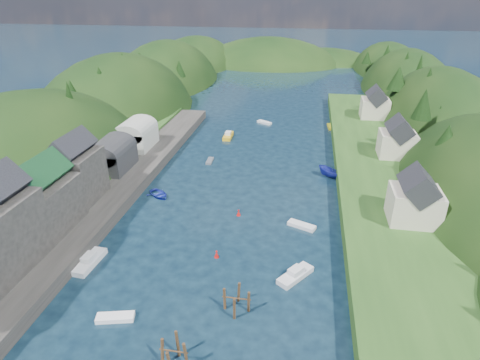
% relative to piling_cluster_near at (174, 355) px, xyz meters
% --- Properties ---
extents(ground, '(600.00, 600.00, 0.00)m').
position_rel_piling_cluster_near_xyz_m(ground, '(0.62, 56.58, -1.34)').
color(ground, black).
rests_on(ground, ground).
extents(hillside_left, '(44.00, 245.56, 52.00)m').
position_rel_piling_cluster_near_xyz_m(hillside_left, '(-44.38, 81.58, -9.37)').
color(hillside_left, black).
rests_on(hillside_left, ground).
extents(hillside_right, '(36.00, 245.56, 48.00)m').
position_rel_piling_cluster_near_xyz_m(hillside_right, '(45.62, 81.58, -8.76)').
color(hillside_right, black).
rests_on(hillside_right, ground).
extents(far_hills, '(103.00, 68.00, 44.00)m').
position_rel_piling_cluster_near_xyz_m(far_hills, '(1.84, 180.58, -12.14)').
color(far_hills, black).
rests_on(far_hills, ground).
extents(hill_trees, '(89.72, 147.52, 12.38)m').
position_rel_piling_cluster_near_xyz_m(hill_trees, '(0.13, 70.58, 9.73)').
color(hill_trees, black).
rests_on(hill_trees, ground).
extents(quay_left, '(12.00, 110.00, 2.00)m').
position_rel_piling_cluster_near_xyz_m(quay_left, '(-23.38, 26.58, -0.34)').
color(quay_left, '#2D2B28').
rests_on(quay_left, ground).
extents(terrace_left_grass, '(12.00, 110.00, 2.50)m').
position_rel_piling_cluster_near_xyz_m(terrace_left_grass, '(-30.38, 26.58, -0.09)').
color(terrace_left_grass, '#234719').
rests_on(terrace_left_grass, ground).
extents(quayside_buildings, '(8.00, 35.84, 12.90)m').
position_rel_piling_cluster_near_xyz_m(quayside_buildings, '(-25.38, 12.97, 5.75)').
color(quayside_buildings, '#2D2B28').
rests_on(quayside_buildings, quay_left).
extents(boat_sheds, '(7.00, 21.00, 7.50)m').
position_rel_piling_cluster_near_xyz_m(boat_sheds, '(-25.38, 45.58, 3.93)').
color(boat_sheds, '#2D2D30').
rests_on(boat_sheds, quay_left).
extents(terrace_right, '(16.00, 120.00, 2.40)m').
position_rel_piling_cluster_near_xyz_m(terrace_right, '(25.62, 46.58, -0.14)').
color(terrace_right, '#234719').
rests_on(terrace_right, ground).
extents(right_bank_cottages, '(9.00, 59.24, 8.41)m').
position_rel_piling_cluster_near_xyz_m(right_bank_cottages, '(28.62, 54.91, 4.50)').
color(right_bank_cottages, beige).
rests_on(right_bank_cottages, terrace_right).
extents(piling_cluster_near, '(2.90, 2.74, 3.83)m').
position_rel_piling_cluster_near_xyz_m(piling_cluster_near, '(0.00, 0.00, 0.00)').
color(piling_cluster_near, '#382314').
rests_on(piling_cluster_near, ground).
extents(piling_cluster_far, '(3.37, 3.13, 3.51)m').
position_rel_piling_cluster_near_xyz_m(piling_cluster_far, '(4.70, 8.47, -0.16)').
color(piling_cluster_far, '#382314').
rests_on(piling_cluster_far, ground).
extents(channel_buoy_near, '(0.70, 0.70, 1.10)m').
position_rel_piling_cluster_near_xyz_m(channel_buoy_near, '(0.18, 17.91, -0.86)').
color(channel_buoy_near, '#AC100D').
rests_on(channel_buoy_near, ground).
extents(channel_buoy_far, '(0.70, 0.70, 1.10)m').
position_rel_piling_cluster_near_xyz_m(channel_buoy_far, '(1.25, 29.50, -0.86)').
color(channel_buoy_far, '#AC100D').
rests_on(channel_buoy_far, ground).
extents(moored_boats, '(37.10, 91.92, 2.16)m').
position_rel_piling_cluster_near_xyz_m(moored_boats, '(1.73, 33.64, -0.78)').
color(moored_boats, navy).
rests_on(moored_boats, ground).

